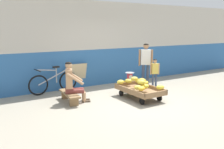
{
  "coord_description": "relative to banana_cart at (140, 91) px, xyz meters",
  "views": [
    {
      "loc": [
        -4.06,
        -5.1,
        2.05
      ],
      "look_at": [
        -0.51,
        0.71,
        0.75
      ],
      "focal_mm": 39.15,
      "sensor_mm": 36.0,
      "label": 1
    }
  ],
  "objects": [
    {
      "name": "customer_adult",
      "position": [
        1.05,
        1.04,
        0.71
      ],
      "size": [
        0.41,
        0.35,
        1.53
      ],
      "color": "#38425B",
      "rests_on": "ground"
    },
    {
      "name": "plastic_crate",
      "position": [
        0.35,
        1.0,
        -0.09
      ],
      "size": [
        0.36,
        0.28,
        0.3
      ],
      "color": "gold",
      "rests_on": "ground"
    },
    {
      "name": "banana_pile",
      "position": [
        -0.01,
        0.01,
        0.22
      ],
      "size": [
        0.82,
        1.37,
        0.26
      ],
      "color": "yellow",
      "rests_on": "banana_cart"
    },
    {
      "name": "low_bench",
      "position": [
        -1.89,
        0.75,
        -0.04
      ],
      "size": [
        0.39,
        1.12,
        0.27
      ],
      "color": "olive",
      "rests_on": "ground"
    },
    {
      "name": "shopping_bag",
      "position": [
        0.28,
        0.55,
        -0.12
      ],
      "size": [
        0.18,
        0.12,
        0.24
      ],
      "primitive_type": "cube",
      "color": "green",
      "rests_on": "ground"
    },
    {
      "name": "vendor_seated",
      "position": [
        -1.81,
        0.72,
        0.33
      ],
      "size": [
        0.73,
        0.61,
        1.14
      ],
      "color": "tan",
      "rests_on": "ground"
    },
    {
      "name": "back_wall",
      "position": [
        -0.27,
        2.31,
        1.25
      ],
      "size": [
        16.0,
        0.3,
        2.97
      ],
      "color": "#2D609E",
      "rests_on": "ground"
    },
    {
      "name": "sign_board",
      "position": [
        -1.08,
        2.14,
        0.19
      ],
      "size": [
        0.7,
        0.28,
        0.87
      ],
      "color": "#C6B289",
      "rests_on": "ground"
    },
    {
      "name": "ground_plane",
      "position": [
        -0.27,
        -0.41,
        -0.24
      ],
      "size": [
        80.0,
        80.0,
        0.0
      ],
      "primitive_type": "plane",
      "color": "gray"
    },
    {
      "name": "customer_child",
      "position": [
        1.12,
        0.64,
        0.4
      ],
      "size": [
        0.31,
        0.2,
        1.03
      ],
      "color": "#38425B",
      "rests_on": "ground"
    },
    {
      "name": "weighing_scale",
      "position": [
        0.35,
        1.0,
        0.21
      ],
      "size": [
        0.3,
        0.3,
        0.29
      ],
      "color": "#28282D",
      "rests_on": "plastic_crate"
    },
    {
      "name": "banana_cart",
      "position": [
        0.0,
        0.0,
        0.0
      ],
      "size": [
        0.86,
        1.45,
        0.36
      ],
      "color": "#8E6B47",
      "rests_on": "ground"
    },
    {
      "name": "bicycle_near_left",
      "position": [
        -1.95,
        1.96,
        0.11
      ],
      "size": [
        1.65,
        0.48,
        0.86
      ],
      "color": "black",
      "rests_on": "ground"
    }
  ]
}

